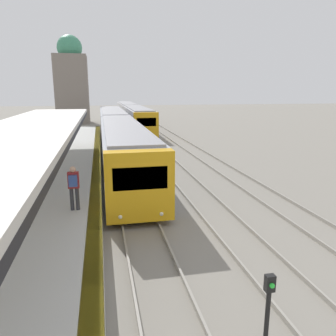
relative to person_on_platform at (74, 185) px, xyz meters
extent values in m
cube|color=beige|center=(-2.01, 3.61, 1.75)|extent=(4.00, 25.59, 0.20)
cube|color=black|center=(-0.05, 3.61, 1.53)|extent=(0.08, 25.59, 0.24)
cylinder|color=#47474C|center=(-2.01, 3.61, 0.33)|extent=(0.16, 0.16, 2.64)
cylinder|color=#47474C|center=(-2.01, 13.85, 0.33)|extent=(0.16, 0.16, 2.64)
cylinder|color=#2D2D33|center=(-0.10, 0.04, -0.56)|extent=(0.14, 0.14, 0.85)
cylinder|color=#2D2D33|center=(0.10, 0.04, -0.56)|extent=(0.14, 0.14, 0.85)
cube|color=maroon|center=(0.00, 0.04, 0.16)|extent=(0.40, 0.22, 0.60)
sphere|color=tan|center=(0.00, 0.04, 0.57)|extent=(0.22, 0.22, 0.22)
cube|color=#334C8E|center=(0.00, -0.16, 0.18)|extent=(0.30, 0.18, 0.40)
cube|color=gold|center=(2.44, 0.16, -0.24)|extent=(2.66, 0.70, 2.76)
cube|color=black|center=(2.44, -0.17, 0.15)|extent=(2.07, 0.04, 0.88)
sphere|color=#EFEACC|center=(1.64, -0.18, -1.32)|extent=(0.16, 0.16, 0.16)
sphere|color=#EFEACC|center=(3.23, -0.18, -1.32)|extent=(0.16, 0.16, 0.16)
cube|color=#A8ADB7|center=(2.44, 8.91, -0.24)|extent=(2.66, 16.79, 2.76)
cube|color=gray|center=(2.44, 8.91, 1.20)|extent=(2.34, 16.45, 0.12)
cube|color=black|center=(2.44, 8.91, 0.06)|extent=(2.68, 15.44, 0.72)
cylinder|color=black|center=(1.31, 3.45, -1.54)|extent=(0.12, 0.70, 0.70)
cylinder|color=black|center=(3.57, 3.45, -1.54)|extent=(0.12, 0.70, 0.70)
cylinder|color=black|center=(1.31, 14.36, -1.54)|extent=(0.12, 0.70, 0.70)
cylinder|color=black|center=(3.57, 14.36, -1.54)|extent=(0.12, 0.70, 0.70)
cube|color=#A8ADB7|center=(2.44, 26.04, -0.24)|extent=(2.66, 16.79, 2.76)
cube|color=gray|center=(2.44, 26.04, 1.20)|extent=(2.34, 16.45, 0.12)
cube|color=black|center=(2.44, 26.04, 0.06)|extent=(2.68, 15.44, 0.72)
cylinder|color=black|center=(1.31, 20.59, -1.54)|extent=(0.12, 0.70, 0.70)
cylinder|color=black|center=(3.57, 20.59, -1.54)|extent=(0.12, 0.70, 0.70)
cylinder|color=black|center=(1.31, 31.50, -1.54)|extent=(0.12, 0.70, 0.70)
cylinder|color=black|center=(3.57, 31.50, -1.54)|extent=(0.12, 0.70, 0.70)
cube|color=gold|center=(5.78, 22.42, -0.24)|extent=(2.60, 0.70, 2.76)
cube|color=black|center=(5.78, 22.09, 0.14)|extent=(2.03, 0.04, 0.88)
sphere|color=#EFEACC|center=(5.00, 22.08, -1.32)|extent=(0.16, 0.16, 0.16)
sphere|color=#EFEACC|center=(6.56, 22.08, -1.32)|extent=(0.16, 0.16, 0.16)
cube|color=silver|center=(5.78, 30.72, -0.24)|extent=(2.60, 15.90, 2.76)
cube|color=gray|center=(5.78, 30.72, 1.20)|extent=(2.29, 15.58, 0.12)
cube|color=black|center=(5.78, 30.72, 0.06)|extent=(2.62, 14.63, 0.72)
cylinder|color=black|center=(4.67, 25.56, -1.54)|extent=(0.12, 0.70, 0.70)
cylinder|color=black|center=(6.89, 25.56, -1.54)|extent=(0.12, 0.70, 0.70)
cylinder|color=black|center=(4.67, 35.89, -1.54)|extent=(0.12, 0.70, 0.70)
cylinder|color=black|center=(6.89, 35.89, -1.54)|extent=(0.12, 0.70, 0.70)
cube|color=silver|center=(5.78, 46.97, -0.24)|extent=(2.60, 15.90, 2.76)
cube|color=gray|center=(5.78, 46.97, 1.20)|extent=(2.29, 15.58, 0.12)
cube|color=black|center=(5.78, 46.97, 0.06)|extent=(2.62, 14.63, 0.72)
cylinder|color=black|center=(4.67, 41.80, -1.54)|extent=(0.12, 0.70, 0.70)
cylinder|color=black|center=(6.89, 41.80, -1.54)|extent=(0.12, 0.70, 0.70)
cylinder|color=black|center=(4.67, 52.14, -1.54)|extent=(0.12, 0.70, 0.70)
cylinder|color=black|center=(6.89, 52.14, -1.54)|extent=(0.12, 0.70, 0.70)
cylinder|color=black|center=(4.28, -6.59, -1.26)|extent=(0.10, 0.10, 1.27)
cube|color=black|center=(4.28, -6.59, -0.45)|extent=(0.20, 0.14, 0.36)
sphere|color=green|center=(4.28, -6.68, -0.45)|extent=(0.11, 0.11, 0.11)
cube|color=slate|center=(-3.16, 44.45, 3.47)|extent=(5.07, 5.07, 10.72)
sphere|color=#3D8966|center=(-3.16, 44.45, 9.90)|extent=(3.90, 3.90, 3.90)
camera|label=1|loc=(1.07, -11.96, 3.36)|focal=35.00mm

